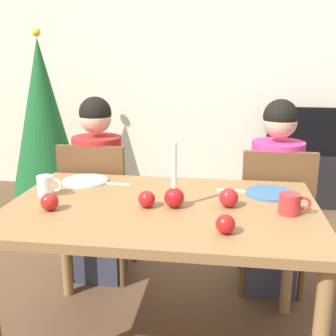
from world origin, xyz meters
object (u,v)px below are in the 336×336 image
plate_right (271,193)px  apple_by_left_plate (50,202)px  tv_stand (305,179)px  plate_left (85,181)px  chair_right (274,212)px  candle_centerpiece (174,194)px  apple_by_right_mug (225,224)px  apple_near_candle (229,198)px  apple_far_edge (147,199)px  mug_right (290,204)px  tv (309,132)px  person_left_child (99,193)px  mug_left (46,186)px  dining_table (162,222)px  person_right_child (274,201)px  chair_left (98,204)px  christmas_tree (43,117)px

plate_right → apple_by_left_plate: bearing=-159.8°
tv_stand → plate_left: bearing=-127.2°
chair_right → candle_centerpiece: bearing=-129.4°
plate_right → apple_by_right_mug: (-0.21, -0.49, 0.03)m
plate_right → apple_near_candle: size_ratio=2.81×
tv_stand → apple_far_edge: size_ratio=8.39×
chair_right → candle_centerpiece: candle_centerpiece is taller
candle_centerpiece → apple_by_left_plate: bearing=-167.8°
candle_centerpiece → plate_right: bearing=28.8°
mug_right → apple_by_right_mug: 0.36m
plate_right → tv: bearing=74.9°
person_left_child → apple_near_candle: 1.04m
tv → mug_right: tv is taller
tv_stand → mug_left: size_ratio=5.25×
dining_table → plate_left: (-0.46, 0.29, 0.09)m
mug_right → apple_by_left_plate: bearing=-174.2°
chair_right → person_right_child: 0.07m
chair_right → tv_stand: size_ratio=1.41×
apple_by_right_mug → plate_left: bearing=142.9°
plate_right → mug_right: 0.26m
person_left_child → plate_right: (1.00, -0.42, 0.19)m
mug_left → mug_right: (1.13, -0.08, -0.00)m
tv → chair_right: bearing=-106.0°
tv → apple_by_left_plate: bearing=-122.2°
person_left_child → apple_by_right_mug: bearing=-49.1°
candle_centerpiece → apple_far_edge: candle_centerpiece is taller
mug_right → person_left_child: bearing=147.7°
apple_by_left_plate → chair_left: bearing=92.4°
candle_centerpiece → tv_stand: bearing=66.7°
plate_left → mug_right: mug_right is taller
chair_left → mug_right: bearing=-31.0°
person_left_child → plate_left: (0.04, -0.35, 0.19)m
tv_stand → tv: (-0.00, 0.00, 0.47)m
chair_left → candle_centerpiece: size_ratio=3.06×
dining_table → plate_right: plate_right is taller
apple_by_right_mug → apple_by_left_plate: bearing=169.7°
person_right_child → mug_right: (-0.02, -0.67, 0.23)m
dining_table → apple_by_right_mug: size_ratio=18.66×
tv_stand → christmas_tree: (-2.49, -0.39, 0.62)m
chair_right → plate_right: 0.46m
candle_centerpiece → plate_left: bearing=148.9°
person_left_child → person_right_child: size_ratio=1.00×
mug_left → tv: bearing=54.0°
person_left_child → candle_centerpiece: bearing=-49.6°
plate_right → tv_stand: bearing=74.9°
chair_right → apple_by_left_plate: chair_right is taller
person_right_child → apple_by_right_mug: person_right_child is taller
plate_right → chair_left: bearing=159.1°
candle_centerpiece → mug_left: bearing=173.3°
person_right_child → apple_by_right_mug: bearing=-107.6°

